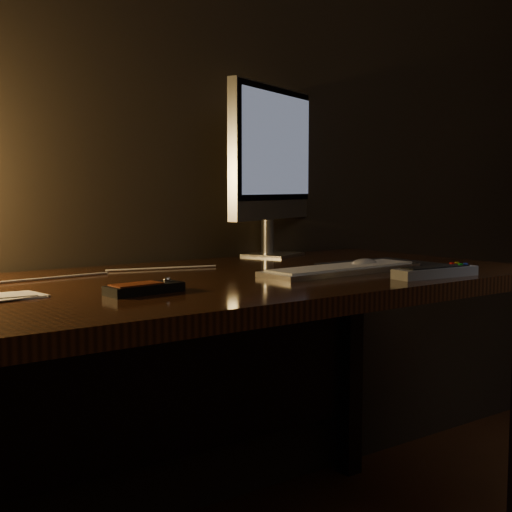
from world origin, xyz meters
TOP-DOWN VIEW (x-y plane):
  - desk at (0.00, 1.93)m, footprint 1.60×0.75m
  - monitor at (0.43, 2.18)m, footprint 0.45×0.22m
  - keyboard at (0.30, 1.75)m, footprint 0.44×0.14m
  - mousepad at (0.50, 1.81)m, footprint 0.28×0.23m
  - mouse at (0.39, 1.77)m, footprint 0.11×0.07m
  - media_remote at (-0.25, 1.73)m, footprint 0.16×0.07m
  - tv_remote at (0.40, 1.56)m, footprint 0.23×0.08m
  - papers at (-0.47, 1.83)m, footprint 0.12×0.08m
  - cable at (-0.17, 2.05)m, footprint 0.58×0.08m

SIDE VIEW (x-z plane):
  - desk at x=0.00m, z-range 0.25..1.00m
  - mousepad at x=0.50m, z-range 0.75..0.75m
  - cable at x=-0.17m, z-range 0.75..0.76m
  - papers at x=-0.47m, z-range 0.75..0.76m
  - keyboard at x=0.30m, z-range 0.75..0.77m
  - mouse at x=0.39m, z-range 0.75..0.77m
  - media_remote at x=-0.25m, z-range 0.75..0.77m
  - tv_remote at x=0.40m, z-range 0.75..0.78m
  - monitor at x=0.43m, z-range 0.80..1.29m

